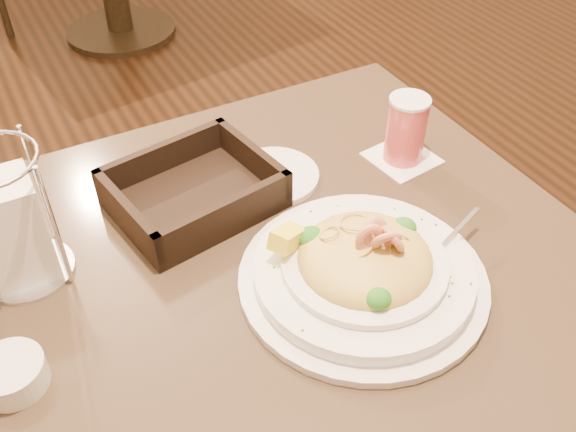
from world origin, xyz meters
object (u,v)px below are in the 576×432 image
pasta_bowl (364,267)px  side_plate (273,176)px  butter_ramekin (12,374)px  napkin_caddy (12,227)px  main_table (294,359)px  bread_basket (194,194)px  drink_glass (406,130)px

pasta_bowl → side_plate: bearing=90.4°
side_plate → butter_ramekin: butter_ramekin is taller
pasta_bowl → side_plate: pasta_bowl is taller
side_plate → pasta_bowl: bearing=-89.6°
napkin_caddy → side_plate: (0.41, 0.03, -0.08)m
pasta_bowl → side_plate: size_ratio=2.48×
main_table → pasta_bowl: 0.28m
bread_basket → butter_ramekin: bread_basket is taller
bread_basket → side_plate: size_ratio=1.76×
side_plate → butter_ramekin: (-0.46, -0.21, 0.01)m
pasta_bowl → bread_basket: size_ratio=1.41×
drink_glass → side_plate: bearing=165.7°
side_plate → bread_basket: bearing=-179.2°
butter_ramekin → side_plate: bearing=24.5°
side_plate → butter_ramekin: size_ratio=1.85×
napkin_caddy → butter_ramekin: napkin_caddy is taller
drink_glass → bread_basket: drink_glass is taller
main_table → bread_basket: bearing=111.6°
butter_ramekin → drink_glass: bearing=12.5°
pasta_bowl → napkin_caddy: size_ratio=1.88×
main_table → napkin_caddy: bearing=154.0°
main_table → butter_ramekin: (-0.40, -0.01, 0.25)m
main_table → bread_basket: 0.33m
drink_glass → bread_basket: bearing=171.4°
napkin_caddy → side_plate: size_ratio=1.32×
bread_basket → side_plate: 0.14m
napkin_caddy → butter_ramekin: size_ratio=2.45×
napkin_caddy → butter_ramekin: bearing=-106.3°
main_table → napkin_caddy: (-0.34, 0.17, 0.32)m
side_plate → drink_glass: bearing=-14.3°
main_table → pasta_bowl: bearing=-48.2°
bread_basket → napkin_caddy: napkin_caddy is taller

